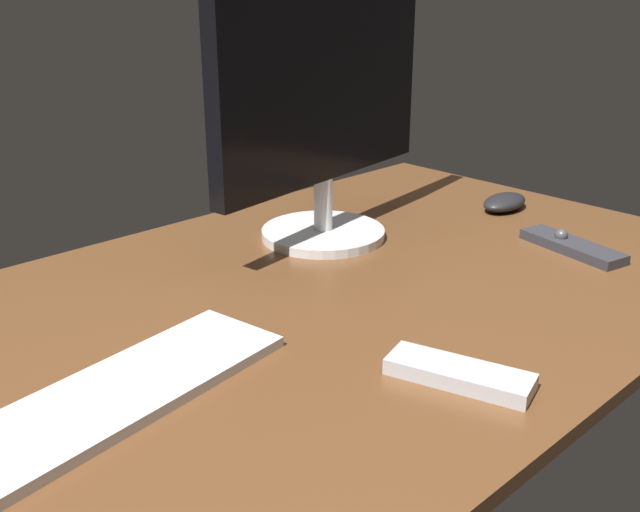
{
  "coord_description": "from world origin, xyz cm",
  "views": [
    {
      "loc": [
        -67.29,
        -70.6,
        46.16
      ],
      "look_at": [
        1.23,
        0.15,
        8.0
      ],
      "focal_mm": 41.97,
      "sensor_mm": 36.0,
      "label": 1
    }
  ],
  "objects_px": {
    "keyboard": "(124,391)",
    "media_remote": "(572,246)",
    "monitor": "(323,102)",
    "computer_mouse": "(504,202)",
    "tv_remote": "(459,374)"
  },
  "relations": [
    {
      "from": "monitor",
      "to": "computer_mouse",
      "type": "relative_size",
      "value": 4.45
    },
    {
      "from": "monitor",
      "to": "tv_remote",
      "type": "distance_m",
      "value": 0.56
    },
    {
      "from": "keyboard",
      "to": "media_remote",
      "type": "distance_m",
      "value": 0.78
    },
    {
      "from": "monitor",
      "to": "media_remote",
      "type": "bearing_deg",
      "value": -61.01
    },
    {
      "from": "computer_mouse",
      "to": "tv_remote",
      "type": "bearing_deg",
      "value": -154.18
    },
    {
      "from": "monitor",
      "to": "keyboard",
      "type": "relative_size",
      "value": 1.28
    },
    {
      "from": "keyboard",
      "to": "computer_mouse",
      "type": "height_order",
      "value": "computer_mouse"
    },
    {
      "from": "keyboard",
      "to": "tv_remote",
      "type": "height_order",
      "value": "tv_remote"
    },
    {
      "from": "computer_mouse",
      "to": "media_remote",
      "type": "bearing_deg",
      "value": -122.14
    },
    {
      "from": "monitor",
      "to": "computer_mouse",
      "type": "bearing_deg",
      "value": -27.53
    },
    {
      "from": "monitor",
      "to": "tv_remote",
      "type": "xyz_separation_m",
      "value": [
        -0.23,
        -0.46,
        -0.23
      ]
    },
    {
      "from": "keyboard",
      "to": "tv_remote",
      "type": "bearing_deg",
      "value": -47.91
    },
    {
      "from": "monitor",
      "to": "keyboard",
      "type": "height_order",
      "value": "monitor"
    },
    {
      "from": "tv_remote",
      "to": "computer_mouse",
      "type": "bearing_deg",
      "value": 101.69
    },
    {
      "from": "monitor",
      "to": "keyboard",
      "type": "bearing_deg",
      "value": -165.1
    }
  ]
}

